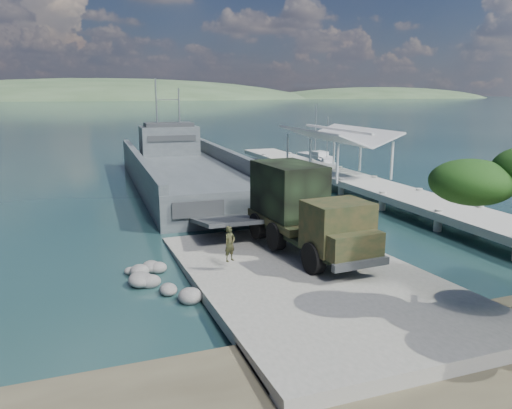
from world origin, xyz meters
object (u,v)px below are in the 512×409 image
landing_craft (188,177)px  military_truck (303,209)px  soldier (230,252)px  pier (342,170)px  sailboat_far (316,157)px  sailboat_near (327,163)px

landing_craft → military_truck: bearing=-85.4°
landing_craft → military_truck: size_ratio=3.85×
military_truck → soldier: size_ratio=5.70×
pier → sailboat_far: sailboat_far is taller
pier → sailboat_near: bearing=67.5°
pier → soldier: pier is taller
soldier → military_truck: bearing=-8.7°
sailboat_near → landing_craft: bearing=-140.9°
pier → landing_craft: size_ratio=1.22×
sailboat_near → sailboat_far: bearing=96.6°
landing_craft → soldier: bearing=-96.2°
landing_craft → sailboat_near: (18.06, 7.10, -0.56)m
soldier → sailboat_near: bearing=27.6°
sailboat_far → military_truck: bearing=-124.7°
soldier → sailboat_far: size_ratio=0.23×
military_truck → sailboat_far: sailboat_far is taller
military_truck → sailboat_near: bearing=56.0°
soldier → sailboat_near: sailboat_near is taller
military_truck → soldier: 4.81m
pier → sailboat_far: size_ratio=6.13×
sailboat_near → pier: bearing=-94.9°
landing_craft → sailboat_near: 19.42m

